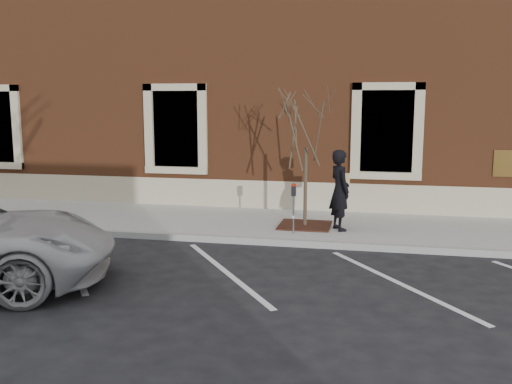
# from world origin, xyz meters

# --- Properties ---
(ground) EXTENTS (120.00, 120.00, 0.00)m
(ground) POSITION_xyz_m (0.00, 0.00, 0.00)
(ground) COLOR #28282B
(ground) RESTS_ON ground
(sidewalk_near) EXTENTS (40.00, 3.50, 0.15)m
(sidewalk_near) POSITION_xyz_m (0.00, 1.75, 0.07)
(sidewalk_near) COLOR beige
(sidewalk_near) RESTS_ON ground
(curb_near) EXTENTS (40.00, 0.12, 0.15)m
(curb_near) POSITION_xyz_m (0.00, -0.05, 0.07)
(curb_near) COLOR #9E9E99
(curb_near) RESTS_ON ground
(parking_stripes) EXTENTS (28.00, 4.40, 0.01)m
(parking_stripes) POSITION_xyz_m (0.00, -2.20, 0.00)
(parking_stripes) COLOR silver
(parking_stripes) RESTS_ON ground
(building_civic) EXTENTS (40.00, 8.62, 8.00)m
(building_civic) POSITION_xyz_m (0.00, 7.74, 4.00)
(building_civic) COLOR brown
(building_civic) RESTS_ON ground
(man) EXTENTS (0.74, 0.84, 1.93)m
(man) POSITION_xyz_m (1.92, 1.18, 1.12)
(man) COLOR black
(man) RESTS_ON sidewalk_near
(parking_meter) EXTENTS (0.11, 0.08, 1.18)m
(parking_meter) POSITION_xyz_m (0.90, 0.56, 0.97)
(parking_meter) COLOR #595B60
(parking_meter) RESTS_ON sidewalk_near
(tree_grate) EXTENTS (1.27, 1.27, 0.03)m
(tree_grate) POSITION_xyz_m (1.06, 1.43, 0.17)
(tree_grate) COLOR #482317
(tree_grate) RESTS_ON sidewalk_near
(sapling) EXTENTS (2.12, 2.12, 3.54)m
(sapling) POSITION_xyz_m (1.06, 1.43, 2.63)
(sapling) COLOR #4B3C2D
(sapling) RESTS_ON sidewalk_near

